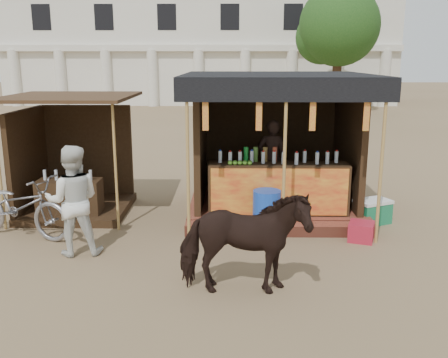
% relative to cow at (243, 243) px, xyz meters
% --- Properties ---
extents(ground, '(120.00, 120.00, 0.00)m').
position_rel_cow_xyz_m(ground, '(-0.28, 0.39, -0.72)').
color(ground, '#846B4C').
rests_on(ground, ground).
extents(main_stall, '(3.60, 3.61, 2.78)m').
position_rel_cow_xyz_m(main_stall, '(0.72, 3.75, 0.31)').
color(main_stall, brown).
rests_on(main_stall, ground).
extents(secondary_stall, '(2.40, 2.40, 2.38)m').
position_rel_cow_xyz_m(secondary_stall, '(-3.45, 3.63, 0.13)').
color(secondary_stall, '#342213').
rests_on(secondary_stall, ground).
extents(cow, '(1.71, 0.80, 1.44)m').
position_rel_cow_xyz_m(cow, '(0.00, 0.00, 0.00)').
color(cow, black).
rests_on(cow, ground).
extents(motorbike, '(2.23, 1.39, 1.11)m').
position_rel_cow_xyz_m(motorbike, '(-3.88, 2.16, -0.17)').
color(motorbike, '#93949B').
rests_on(motorbike, ground).
extents(bystander, '(0.96, 0.81, 1.77)m').
position_rel_cow_xyz_m(bystander, '(-2.66, 1.38, 0.17)').
color(bystander, silver).
rests_on(bystander, ground).
extents(blue_barrel, '(0.51, 0.51, 0.79)m').
position_rel_cow_xyz_m(blue_barrel, '(0.48, 2.39, -0.32)').
color(blue_barrel, blue).
rests_on(blue_barrel, ground).
extents(red_crate, '(0.53, 0.54, 0.32)m').
position_rel_cow_xyz_m(red_crate, '(2.09, 2.04, -0.56)').
color(red_crate, '#A41B2E').
rests_on(red_crate, ground).
extents(cooler, '(0.77, 0.67, 0.46)m').
position_rel_cow_xyz_m(cooler, '(2.54, 2.99, -0.49)').
color(cooler, '#1A7649').
rests_on(cooler, ground).
extents(background_building, '(26.00, 7.45, 8.18)m').
position_rel_cow_xyz_m(background_building, '(-2.28, 30.33, 3.26)').
color(background_building, silver).
rests_on(background_building, ground).
extents(tree, '(4.50, 4.40, 7.00)m').
position_rel_cow_xyz_m(tree, '(5.53, 22.53, 3.91)').
color(tree, '#382314').
rests_on(tree, ground).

